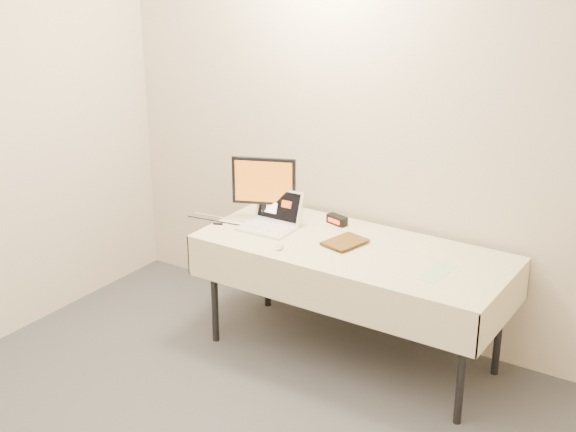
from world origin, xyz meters
The scene contains 9 objects.
back_wall centered at (0.00, 2.50, 1.35)m, with size 4.00×0.10×2.70m, color beige.
table centered at (0.00, 2.05, 0.68)m, with size 1.86×0.81×0.74m.
laptop centered at (-0.58, 2.04, 0.79)m, with size 0.33×0.31×0.22m.
monitor centered at (-0.68, 2.11, 0.98)m, with size 0.38×0.19×0.42m.
book centered at (-0.15, 2.07, 0.86)m, with size 0.19×0.02×0.25m, color #905D1A.
alarm_clock centered at (-0.26, 2.31, 0.77)m, with size 0.15×0.09×0.06m.
clicker centered at (-0.35, 1.78, 0.75)m, with size 0.04×0.09×0.02m, color silver.
paper_form centered at (0.56, 1.97, 0.74)m, with size 0.11×0.28×0.00m, color #ADDAAE.
usb_dongle centered at (-0.89, 1.89, 0.74)m, with size 0.06×0.02×0.01m, color black.
Camera 1 is at (2.05, -1.81, 2.57)m, focal length 50.00 mm.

